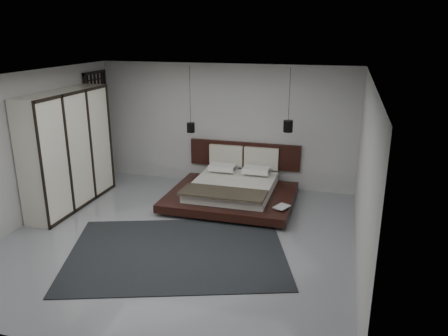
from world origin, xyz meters
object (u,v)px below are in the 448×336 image
(bed, at_px, (233,189))
(lattice_screen, at_px, (99,127))
(pendant_right, at_px, (288,126))
(pendant_left, at_px, (191,127))
(rug, at_px, (177,252))
(wardrobe, at_px, (68,150))

(bed, bearing_deg, lattice_screen, 171.15)
(bed, height_order, pendant_right, pendant_right)
(pendant_left, xyz_separation_m, rug, (0.74, -2.83, -1.46))
(pendant_left, distance_m, pendant_right, 2.13)
(lattice_screen, height_order, pendant_right, pendant_right)
(pendant_right, bearing_deg, bed, -159.95)
(pendant_left, distance_m, wardrobe, 2.59)
(pendant_left, relative_size, wardrobe, 0.60)
(pendant_left, relative_size, pendant_right, 1.11)
(rug, bearing_deg, bed, 82.54)
(bed, xyz_separation_m, wardrobe, (-3.18, -1.08, 0.91))
(wardrobe, distance_m, rug, 3.37)
(wardrobe, height_order, rug, wardrobe)
(lattice_screen, distance_m, wardrobe, 1.64)
(bed, relative_size, pendant_right, 1.98)
(bed, bearing_deg, rug, -97.46)
(bed, relative_size, rug, 0.73)
(lattice_screen, relative_size, pendant_left, 1.80)
(bed, distance_m, rug, 2.47)
(pendant_right, relative_size, wardrobe, 0.54)
(wardrobe, relative_size, rug, 0.69)
(pendant_left, height_order, rug, pendant_left)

